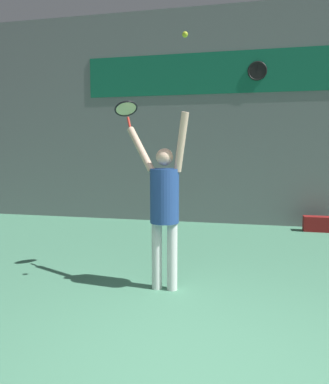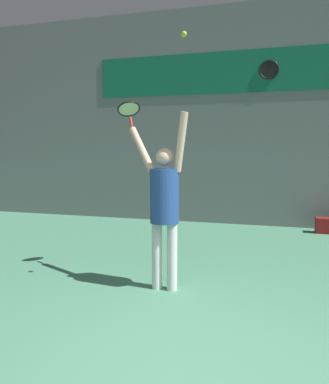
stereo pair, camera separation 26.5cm
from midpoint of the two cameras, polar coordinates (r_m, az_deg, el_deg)
back_wall at (r=8.93m, az=13.55°, el=11.12°), size 18.00×0.10×5.00m
sponsor_banner at (r=9.01m, az=13.71°, el=17.49°), size 7.18×0.02×0.94m
scoreboard_clock at (r=8.98m, az=16.51°, el=17.45°), size 0.43×0.04×0.43m
tennis_player at (r=4.62m, az=1.59°, el=-1.55°), size 0.91×0.54×2.20m
tennis_racket at (r=5.21m, az=-3.96°, el=12.37°), size 0.42×0.41×0.39m
tennis_ball at (r=4.55m, az=4.80°, el=22.87°), size 0.07×0.07×0.07m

